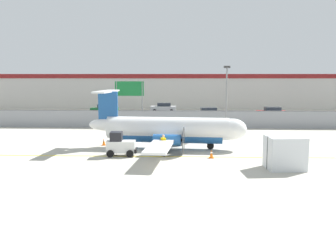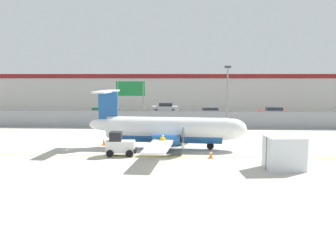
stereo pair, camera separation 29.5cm
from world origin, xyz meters
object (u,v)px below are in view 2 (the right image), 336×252
traffic_cone_near_left (211,154)px  apron_light_pole (227,93)px  commuter_airplane (170,130)px  parked_car_0 (106,109)px  ground_crew_worker (163,144)px  parked_car_1 (165,108)px  traffic_cone_near_right (104,142)px  baggage_tug (120,145)px  highway_sign (130,92)px  parked_car_2 (209,113)px  cargo_container (284,153)px  parked_car_3 (273,113)px

traffic_cone_near_left → apron_light_pole: size_ratio=0.09×
commuter_airplane → parked_car_0: bearing=117.6°
traffic_cone_near_left → apron_light_pole: 14.80m
ground_crew_worker → parked_car_1: size_ratio=0.40×
traffic_cone_near_right → baggage_tug: bearing=-62.7°
highway_sign → parked_car_2: bearing=34.4°
apron_light_pole → traffic_cone_near_left: bearing=-100.8°
parked_car_1 → highway_sign: (-3.44, -15.84, 3.24)m
cargo_container → parked_car_3: bearing=72.8°
parked_car_2 → parked_car_1: bearing=-56.8°
parked_car_2 → highway_sign: 12.82m
parked_car_0 → highway_sign: 14.02m
parked_car_1 → highway_sign: 16.53m
commuter_airplane → traffic_cone_near_right: 6.26m
baggage_tug → parked_car_2: size_ratio=0.55×
baggage_tug → parked_car_1: (1.67, 33.77, 0.04)m
ground_crew_worker → parked_car_2: size_ratio=0.39×
ground_crew_worker → parked_car_1: same height
cargo_container → traffic_cone_near_right: (-13.89, 8.01, -0.79)m
commuter_airplane → parked_car_0: (-11.31, 27.19, -0.71)m
parked_car_3 → highway_sign: (-19.55, -8.11, 3.24)m
cargo_container → apron_light_pole: 17.51m
parked_car_0 → highway_sign: highway_sign is taller
ground_crew_worker → cargo_container: cargo_container is taller
parked_car_1 → highway_sign: bearing=77.8°
traffic_cone_near_right → parked_car_3: (19.99, 21.74, 0.58)m
traffic_cone_near_left → parked_car_3: (10.74, 26.65, 0.58)m
parked_car_1 → traffic_cone_near_right: bearing=82.5°
ground_crew_worker → cargo_container: 9.08m
traffic_cone_near_left → parked_car_3: bearing=68.0°
traffic_cone_near_right → parked_car_1: bearing=82.5°
commuter_airplane → parked_car_2: bearing=83.0°
parked_car_0 → ground_crew_worker: bearing=113.7°
cargo_container → parked_car_3: size_ratio=0.61×
commuter_airplane → highway_sign: highway_sign is taller
baggage_tug → apron_light_pole: 16.90m
parked_car_0 → parked_car_2: size_ratio=1.00×
baggage_tug → ground_crew_worker: size_ratio=1.39×
traffic_cone_near_right → ground_crew_worker: bearing=-38.1°
parked_car_0 → parked_car_1: 9.82m
traffic_cone_near_right → parked_car_0: (-5.30, 26.00, 0.58)m
ground_crew_worker → apron_light_pole: (6.36, 13.46, 3.35)m
baggage_tug → highway_sign: (-1.78, 17.92, 3.28)m
baggage_tug → ground_crew_worker: (3.36, -0.07, 0.10)m
ground_crew_worker → highway_sign: (-5.13, 17.99, 3.19)m
cargo_container → traffic_cone_near_left: 5.63m
baggage_tug → ground_crew_worker: 3.36m
ground_crew_worker → traffic_cone_near_left: ground_crew_worker is taller
parked_car_0 → parked_car_1: bearing=-155.3°
parked_car_0 → apron_light_pole: bearing=139.6°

